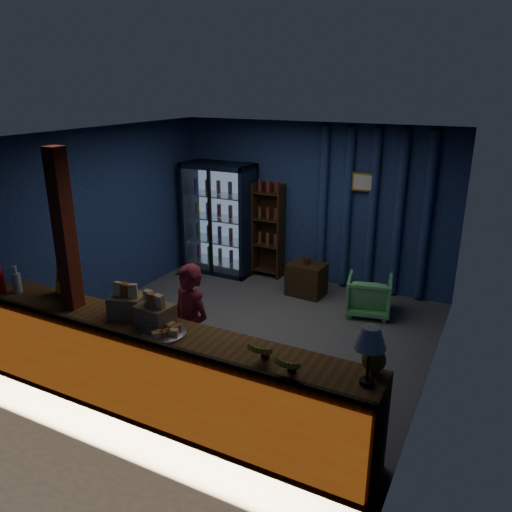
{
  "coord_description": "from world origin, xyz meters",
  "views": [
    {
      "loc": [
        2.81,
        -5.25,
        3.16
      ],
      "look_at": [
        0.21,
        -0.2,
        1.18
      ],
      "focal_mm": 35.0,
      "sensor_mm": 36.0,
      "label": 1
    }
  ],
  "objects_px": {
    "green_chair": "(369,295)",
    "table_lamp": "(370,340)",
    "shopkeeper": "(190,329)",
    "pastry_tray": "(164,332)"
  },
  "relations": [
    {
      "from": "green_chair",
      "to": "table_lamp",
      "type": "distance_m",
      "value": 3.48
    },
    {
      "from": "shopkeeper",
      "to": "pastry_tray",
      "type": "height_order",
      "value": "shopkeeper"
    },
    {
      "from": "shopkeeper",
      "to": "pastry_tray",
      "type": "xyz_separation_m",
      "value": [
        0.11,
        -0.57,
        0.26
      ]
    },
    {
      "from": "green_chair",
      "to": "pastry_tray",
      "type": "height_order",
      "value": "pastry_tray"
    },
    {
      "from": "green_chair",
      "to": "pastry_tray",
      "type": "bearing_deg",
      "value": 59.67
    },
    {
      "from": "shopkeeper",
      "to": "pastry_tray",
      "type": "distance_m",
      "value": 0.63
    },
    {
      "from": "table_lamp",
      "to": "shopkeeper",
      "type": "bearing_deg",
      "value": 165.73
    },
    {
      "from": "green_chair",
      "to": "shopkeeper",
      "type": "bearing_deg",
      "value": 54.24
    },
    {
      "from": "green_chair",
      "to": "table_lamp",
      "type": "relative_size",
      "value": 1.27
    },
    {
      "from": "shopkeeper",
      "to": "table_lamp",
      "type": "bearing_deg",
      "value": 1.16
    }
  ]
}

